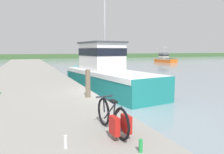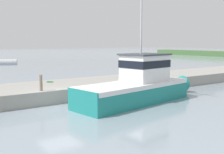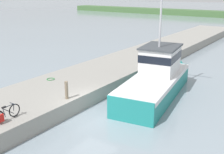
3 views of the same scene
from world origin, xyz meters
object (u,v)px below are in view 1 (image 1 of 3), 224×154
at_px(water_bottle_on_curb, 141,146).
at_px(boat_orange_near, 165,59).
at_px(fishing_boat_main, 106,72).
at_px(mooring_post, 88,83).
at_px(water_bottle_by_bike, 66,142).
at_px(bicycle_touring, 114,119).

bearing_deg(water_bottle_on_curb, boat_orange_near, 54.41).
bearing_deg(fishing_boat_main, mooring_post, -124.80).
xyz_separation_m(fishing_boat_main, water_bottle_by_bike, (-4.65, -10.58, -0.17)).
relative_size(bicycle_touring, water_bottle_by_bike, 6.69).
bearing_deg(mooring_post, fishing_boat_main, 64.21).
height_order(fishing_boat_main, mooring_post, fishing_boat_main).
xyz_separation_m(bicycle_touring, water_bottle_by_bike, (-1.15, -0.32, -0.23)).
bearing_deg(bicycle_touring, water_bottle_by_bike, -167.01).
height_order(boat_orange_near, water_bottle_on_curb, boat_orange_near).
height_order(boat_orange_near, water_bottle_by_bike, boat_orange_near).
xyz_separation_m(fishing_boat_main, mooring_post, (-3.01, -6.24, 0.26)).
bearing_deg(mooring_post, water_bottle_on_curb, -94.23).
height_order(bicycle_touring, mooring_post, mooring_post).
xyz_separation_m(boat_orange_near, mooring_post, (-28.51, -35.33, 0.75)).
relative_size(fishing_boat_main, bicycle_touring, 6.56).
height_order(fishing_boat_main, boat_orange_near, fishing_boat_main).
bearing_deg(water_bottle_by_bike, fishing_boat_main, 66.26).
relative_size(boat_orange_near, water_bottle_by_bike, 25.75).
bearing_deg(fishing_boat_main, water_bottle_on_curb, -115.74).
distance_m(boat_orange_near, mooring_post, 45.41).
xyz_separation_m(fishing_boat_main, bicycle_touring, (-3.50, -10.26, 0.06)).
height_order(bicycle_touring, water_bottle_on_curb, bicycle_touring).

